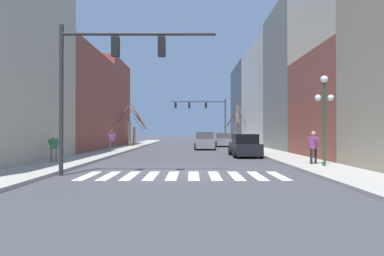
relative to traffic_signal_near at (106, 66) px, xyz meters
name	(u,v)px	position (x,y,z in m)	size (l,w,h in m)	color
ground_plane	(184,172)	(3.34, 0.97, -4.69)	(240.00, 240.00, 0.00)	#424247
sidewalk_left	(35,171)	(-3.55, 0.97, -4.62)	(2.81, 90.00, 0.15)	#ADA89E
sidewalk_right	(334,171)	(10.22, 0.97, -4.62)	(2.81, 90.00, 0.15)	#ADA89E
building_row_left	(46,82)	(-7.96, 10.89, 1.13)	(6.00, 34.03, 13.32)	#BCB299
building_row_right	(281,96)	(14.63, 23.99, 1.53)	(6.00, 53.44, 13.83)	tan
crosswalk_stripes	(184,176)	(3.34, -0.05, -4.69)	(8.55, 2.60, 0.01)	white
traffic_signal_near	(106,66)	(0.00, 0.00, 0.00)	(6.72, 0.28, 6.47)	#2D2D2D
traffic_signal_far	(205,110)	(5.57, 30.78, 0.27)	(8.15, 0.28, 6.60)	#2D2D2D
street_lamp_right_corner	(325,102)	(10.36, 2.18, -1.34)	(0.95, 0.36, 4.54)	#1E4C2D
car_parked_right_mid	(224,140)	(7.61, 24.23, -3.91)	(2.18, 4.18, 1.66)	gray
car_parked_left_far	(205,141)	(5.02, 18.48, -3.86)	(2.14, 4.41, 1.80)	gray
car_parked_right_near	(245,146)	(7.66, 9.53, -3.91)	(2.08, 4.25, 1.68)	black
pedestrian_near_right_corner	(314,145)	(10.22, 3.21, -3.51)	(0.72, 0.38, 1.74)	black
pedestrian_waiting_at_curb	(112,138)	(-3.64, 14.58, -3.46)	(0.57, 0.67, 1.83)	#4C4C51
pedestrian_on_right_sidewalk	(250,138)	(9.67, 18.15, -3.51)	(0.75, 0.30, 1.74)	black
pedestrian_crossing_street	(55,146)	(-4.06, 4.04, -3.61)	(0.68, 0.28, 1.58)	#7A705B
street_tree_right_near	(233,129)	(10.16, 35.08, -2.40)	(2.59, 0.87, 4.67)	brown
street_tree_left_near	(137,129)	(-3.30, 24.86, -2.51)	(1.71, 1.00, 4.82)	brown
street_tree_right_far	(238,124)	(10.60, 32.11, -1.70)	(1.66, 3.11, 5.83)	brown
street_tree_right_mid	(131,127)	(-3.60, 22.48, -2.36)	(3.60, 1.62, 5.32)	brown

